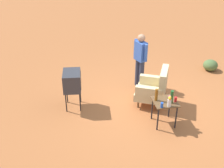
# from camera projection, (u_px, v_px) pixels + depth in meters

# --- Properties ---
(ground_plane) EXTENTS (60.00, 60.00, 0.00)m
(ground_plane) POSITION_uv_depth(u_px,v_px,m) (144.00, 103.00, 7.68)
(ground_plane) COLOR #AD6033
(armchair) EXTENTS (1.02, 1.03, 1.06)m
(armchair) POSITION_uv_depth(u_px,v_px,m) (154.00, 88.00, 7.40)
(armchair) COLOR brown
(armchair) RESTS_ON ground
(side_table) EXTENTS (0.56, 0.56, 0.64)m
(side_table) POSITION_uv_depth(u_px,v_px,m) (165.00, 104.00, 6.64)
(side_table) COLOR black
(side_table) RESTS_ON ground
(tv_on_stand) EXTENTS (0.64, 0.49, 1.03)m
(tv_on_stand) POSITION_uv_depth(u_px,v_px,m) (72.00, 81.00, 7.16)
(tv_on_stand) COLOR black
(tv_on_stand) RESTS_ON ground
(person_standing) EXTENTS (0.54, 0.34, 1.64)m
(person_standing) POSITION_uv_depth(u_px,v_px,m) (140.00, 58.00, 8.05)
(person_standing) COLOR #2D3347
(person_standing) RESTS_ON ground
(bottle_wine_green) EXTENTS (0.07, 0.07, 0.32)m
(bottle_wine_green) POSITION_uv_depth(u_px,v_px,m) (172.00, 97.00, 6.45)
(bottle_wine_green) COLOR #1E5623
(bottle_wine_green) RESTS_ON side_table
(soda_can_blue) EXTENTS (0.07, 0.07, 0.12)m
(soda_can_blue) POSITION_uv_depth(u_px,v_px,m) (162.00, 105.00, 6.34)
(soda_can_blue) COLOR blue
(soda_can_blue) RESTS_ON side_table
(soda_can_red) EXTENTS (0.07, 0.07, 0.12)m
(soda_can_red) POSITION_uv_depth(u_px,v_px,m) (176.00, 99.00, 6.55)
(soda_can_red) COLOR red
(soda_can_red) RESTS_ON side_table
(bottle_tall_amber) EXTENTS (0.07, 0.07, 0.30)m
(bottle_tall_amber) POSITION_uv_depth(u_px,v_px,m) (156.00, 95.00, 6.55)
(bottle_tall_amber) COLOR brown
(bottle_tall_amber) RESTS_ON side_table
(flower_vase) EXTENTS (0.14, 0.10, 0.27)m
(flower_vase) POSITION_uv_depth(u_px,v_px,m) (169.00, 101.00, 6.33)
(flower_vase) COLOR silver
(flower_vase) RESTS_ON side_table
(shrub_near) EXTENTS (0.48, 0.48, 0.37)m
(shrub_near) POSITION_uv_depth(u_px,v_px,m) (210.00, 65.00, 9.35)
(shrub_near) COLOR #516B38
(shrub_near) RESTS_ON ground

